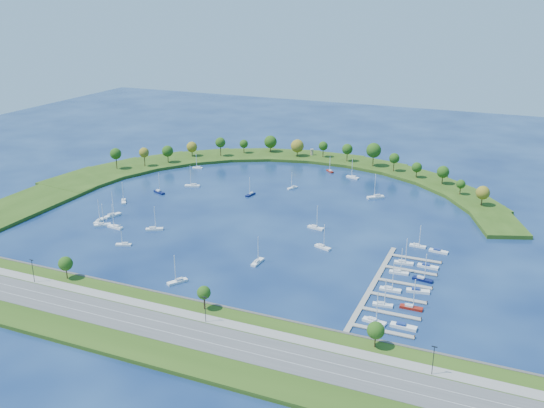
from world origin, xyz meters
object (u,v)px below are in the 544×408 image
at_px(moored_boat_16, 257,261).
at_px(docked_boat_7, 423,279).
at_px(moored_boat_2, 177,281).
at_px(moored_boat_10, 292,187).
at_px(moored_boat_15, 353,177).
at_px(docked_boat_8, 404,262).
at_px(moored_boat_0, 323,247).
at_px(docked_boat_2, 383,304).
at_px(moored_boat_4, 102,224).
at_px(docked_boat_3, 411,307).
at_px(docked_boat_0, 374,321).
at_px(moored_boat_5, 154,228).
at_px(moored_boat_12, 376,197).
at_px(docked_boat_5, 418,291).
at_px(harbor_tower, 312,152).
at_px(moored_boat_7, 250,194).
at_px(moored_boat_8, 192,185).
at_px(moored_boat_17, 159,192).
at_px(docked_boat_1, 403,326).
at_px(moored_boat_13, 330,171).
at_px(docked_boat_9, 428,266).
at_px(docked_boat_10, 418,245).
at_px(moored_boat_14, 198,167).
at_px(moored_boat_1, 99,220).
at_px(docked_boat_11, 438,251).
at_px(moored_boat_3, 316,227).
at_px(moored_boat_11, 124,201).
at_px(docked_boat_6, 399,272).
at_px(docked_boat_4, 390,289).
at_px(moored_boat_9, 113,215).
at_px(moored_boat_6, 124,244).

distance_m(moored_boat_16, docked_boat_7, 71.52).
height_order(moored_boat_2, moored_boat_10, moored_boat_2).
height_order(moored_boat_15, docked_boat_8, moored_boat_15).
distance_m(docked_boat_7, docked_boat_8, 16.80).
height_order(moored_boat_0, docked_boat_2, moored_boat_0).
bearing_deg(moored_boat_4, docked_boat_3, -45.58).
xyz_separation_m(moored_boat_15, docked_boat_0, (56.19, -171.10, 0.00)).
height_order(moored_boat_5, moored_boat_12, moored_boat_12).
bearing_deg(moored_boat_16, docked_boat_5, -86.51).
distance_m(moored_boat_5, moored_boat_16, 66.17).
height_order(harbor_tower, moored_boat_5, moored_boat_5).
relative_size(moored_boat_7, docked_boat_5, 1.18).
xyz_separation_m(moored_boat_8, moored_boat_12, (110.14, 23.02, 0.05)).
height_order(moored_boat_12, moored_boat_16, moored_boat_12).
xyz_separation_m(moored_boat_15, docked_boat_5, (66.64, -141.20, -0.24)).
xyz_separation_m(moored_boat_10, moored_boat_12, (51.59, 2.16, 0.14)).
height_order(moored_boat_17, docked_boat_1, moored_boat_17).
height_order(moored_boat_13, docked_boat_9, moored_boat_13).
xyz_separation_m(moored_boat_8, moored_boat_13, (68.84, 64.40, -0.09)).
xyz_separation_m(moored_boat_5, moored_boat_12, (91.62, 93.02, 0.08)).
bearing_deg(docked_boat_2, docked_boat_10, 81.39).
xyz_separation_m(moored_boat_14, docked_boat_9, (170.75, -96.88, -0.18)).
distance_m(moored_boat_0, moored_boat_17, 123.09).
xyz_separation_m(moored_boat_1, docked_boat_0, (157.42, -43.00, 0.01)).
bearing_deg(docked_boat_7, docked_boat_8, 136.92).
bearing_deg(moored_boat_16, moored_boat_8, 47.35).
height_order(docked_boat_2, docked_boat_11, docked_boat_2).
height_order(moored_boat_4, docked_boat_2, moored_boat_4).
bearing_deg(moored_boat_10, moored_boat_3, 58.16).
xyz_separation_m(docked_boat_3, docked_boat_9, (-0.04, 39.11, -0.25)).
xyz_separation_m(moored_boat_11, docked_boat_6, (164.53, -30.10, -0.01)).
relative_size(moored_boat_8, moored_boat_13, 1.28).
xyz_separation_m(moored_boat_7, docked_boat_2, (102.70, -100.21, 0.00)).
height_order(docked_boat_4, docked_boat_7, docked_boat_4).
bearing_deg(moored_boat_9, docked_boat_1, -89.03).
bearing_deg(docked_boat_8, docked_boat_2, -95.78).
distance_m(moored_boat_6, docked_boat_3, 137.62).
distance_m(docked_boat_3, docked_boat_8, 40.17).
xyz_separation_m(moored_boat_9, docked_boat_6, (156.07, -8.69, -0.05)).
height_order(moored_boat_13, docked_boat_4, docked_boat_4).
bearing_deg(moored_boat_5, moored_boat_7, 42.91).
height_order(moored_boat_3, moored_boat_4, moored_boat_3).
height_order(harbor_tower, docked_boat_7, docked_boat_7).
relative_size(moored_boat_6, moored_boat_14, 1.06).
bearing_deg(docked_boat_8, moored_boat_1, 178.26).
xyz_separation_m(moored_boat_16, moored_boat_17, (-95.04, 66.64, 0.00)).
distance_m(moored_boat_13, docked_boat_6, 154.36).
distance_m(moored_boat_13, docked_boat_5, 171.55).
distance_m(moored_boat_6, docked_boat_8, 130.80).
xyz_separation_m(moored_boat_15, docked_boat_8, (56.19, -116.92, -0.01)).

